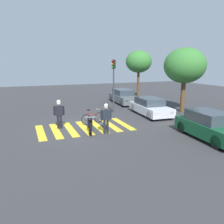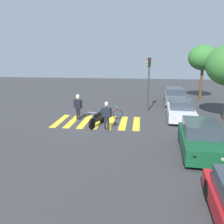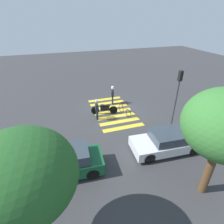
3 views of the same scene
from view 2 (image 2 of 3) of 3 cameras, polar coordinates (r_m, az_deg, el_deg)
ground_plane at (r=16.63m, az=-3.46°, el=-2.41°), size 60.00×60.00×0.00m
police_motorcycle at (r=15.69m, az=-3.51°, el=-1.59°), size 2.24×0.85×1.07m
leaning_bicycle at (r=17.17m, az=-0.38°, el=-0.51°), size 0.58×1.72×1.02m
officer_on_foot at (r=14.64m, az=-1.31°, el=-0.41°), size 0.24×0.68×1.80m
officer_by_motorcycle at (r=17.11m, az=-8.15°, el=1.65°), size 0.32×0.67×1.84m
crosswalk_stripes at (r=16.62m, az=-3.46°, el=-2.40°), size 3.36×5.85×0.01m
car_grey_coupe at (r=23.55m, az=14.69°, el=3.71°), size 4.72×2.07×1.44m
car_white_van at (r=18.04m, az=16.17°, el=0.50°), size 4.46×2.14×1.35m
car_green_compact at (r=12.13m, az=20.39°, el=-5.98°), size 4.20×2.03×1.50m
traffic_light_pole at (r=19.43m, az=8.77°, el=8.55°), size 0.26×0.34×4.34m
street_tree_near at (r=25.98m, az=21.05°, el=12.00°), size 2.94×2.94×5.50m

